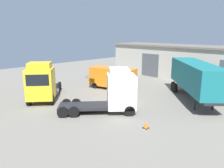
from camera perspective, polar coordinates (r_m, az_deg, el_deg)
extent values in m
plane|color=slate|center=(21.55, 0.68, -5.30)|extent=(60.00, 60.00, 0.00)
cube|color=#B7B2A3|center=(35.03, 21.06, 5.02)|extent=(27.56, 6.31, 4.74)
cube|color=#70665B|center=(34.79, 21.41, 9.08)|extent=(28.06, 6.81, 0.25)
cube|color=#4C5156|center=(35.45, 9.90, 4.87)|extent=(3.20, 0.08, 3.60)
cube|color=silver|center=(19.09, 2.41, -1.84)|extent=(3.46, 3.45, 2.88)
cube|color=silver|center=(18.69, 1.85, 3.25)|extent=(2.69, 2.64, 0.60)
cube|color=black|center=(19.10, 5.92, -0.10)|extent=(1.65, 1.42, 1.04)
cube|color=#232326|center=(19.41, -7.50, -5.76)|extent=(4.29, 4.54, 0.24)
cylinder|color=#B2B2B7|center=(20.38, -5.62, -5.28)|extent=(1.14, 1.20, 0.56)
cylinder|color=black|center=(20.62, 3.71, -4.88)|extent=(0.82, 0.88, 0.90)
cylinder|color=black|center=(18.56, 4.59, -6.98)|extent=(0.82, 0.88, 0.90)
cylinder|color=black|center=(20.55, -9.34, -5.09)|extent=(0.82, 0.88, 0.90)
cylinder|color=black|center=(18.49, -9.98, -7.23)|extent=(0.82, 0.88, 0.90)
cylinder|color=black|center=(20.66, -11.84, -5.10)|extent=(0.82, 0.88, 0.90)
cylinder|color=black|center=(18.61, -12.76, -7.22)|extent=(0.82, 0.88, 0.90)
cube|color=#197075|center=(23.59, 20.97, 2.07)|extent=(8.71, 8.90, 2.58)
cube|color=#232326|center=(23.88, 20.69, -1.25)|extent=(8.17, 8.38, 0.24)
cube|color=#232326|center=(21.85, 24.84, -4.78)|extent=(0.23, 0.23, 1.11)
cube|color=#232326|center=(21.28, 20.86, -4.88)|extent=(0.23, 0.23, 1.11)
cylinder|color=black|center=(27.31, 20.66, -1.00)|extent=(0.96, 0.98, 1.07)
cylinder|color=black|center=(26.68, 16.19, -0.99)|extent=(0.96, 0.98, 1.07)
cylinder|color=black|center=(28.23, 20.03, -0.50)|extent=(0.96, 0.98, 1.07)
cylinder|color=black|center=(27.62, 15.69, -0.48)|extent=(0.96, 0.98, 1.07)
cube|color=orange|center=(27.00, 0.20, 1.84)|extent=(6.05, 3.47, 2.30)
cube|color=orange|center=(28.46, -4.19, 0.96)|extent=(1.41, 2.17, 0.90)
cube|color=black|center=(28.01, -3.55, 3.19)|extent=(0.53, 1.64, 0.83)
cylinder|color=black|center=(27.63, -4.39, -0.38)|extent=(0.77, 0.48, 0.72)
cylinder|color=black|center=(29.00, -2.50, 0.30)|extent=(0.77, 0.48, 0.72)
cylinder|color=black|center=(25.58, 3.26, -1.48)|extent=(0.77, 0.48, 0.72)
cylinder|color=black|center=(27.06, 4.89, -0.68)|extent=(0.77, 0.48, 0.72)
cube|color=yellow|center=(22.45, -18.15, 0.09)|extent=(3.43, 3.45, 2.97)
cube|color=yellow|center=(22.33, -18.36, 4.62)|extent=(2.62, 2.69, 0.60)
cube|color=black|center=(21.21, -18.91, 0.94)|extent=(1.37, 1.69, 1.07)
cube|color=#232326|center=(25.94, -16.42, -1.17)|extent=(4.59, 4.23, 0.24)
cylinder|color=#B2B2B7|center=(25.24, -14.40, -1.84)|extent=(1.21, 1.12, 0.56)
cylinder|color=black|center=(22.04, -15.39, -3.96)|extent=(0.99, 0.88, 1.03)
cylinder|color=black|center=(22.52, -20.93, -4.00)|extent=(0.99, 0.88, 1.03)
cylinder|color=black|center=(26.50, -13.78, -0.98)|extent=(0.99, 0.88, 1.03)
cylinder|color=black|center=(26.90, -18.43, -1.07)|extent=(0.99, 0.88, 1.03)
cylinder|color=black|center=(27.36, -13.53, -0.52)|extent=(0.99, 0.88, 1.03)
cylinder|color=black|center=(27.75, -18.04, -0.61)|extent=(0.99, 0.88, 1.03)
cone|color=#665B4C|center=(34.45, -4.26, 2.62)|extent=(3.56, 3.56, 1.03)
cylinder|color=#33519E|center=(23.29, 4.94, -2.79)|extent=(0.58, 0.58, 0.88)
cube|color=black|center=(16.60, 8.83, -11.25)|extent=(0.40, 0.40, 0.04)
cone|color=orange|center=(16.49, 8.86, -10.44)|extent=(0.36, 0.36, 0.55)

